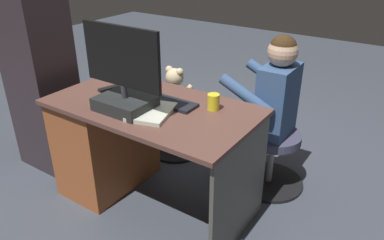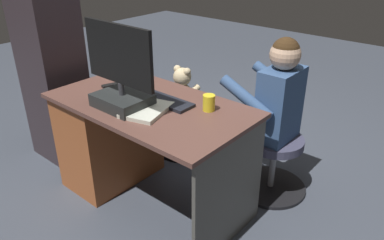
# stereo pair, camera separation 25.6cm
# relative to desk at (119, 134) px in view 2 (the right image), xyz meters

# --- Properties ---
(ground_plane) EXTENTS (10.00, 10.00, 0.00)m
(ground_plane) POSITION_rel_desk_xyz_m (-0.34, -0.31, -0.40)
(ground_plane) COLOR #3E444F
(desk) EXTENTS (1.32, 0.73, 0.75)m
(desk) POSITION_rel_desk_xyz_m (0.00, 0.00, 0.00)
(desk) COLOR brown
(desk) RESTS_ON ground_plane
(monitor) EXTENTS (0.55, 0.26, 0.51)m
(monitor) POSITION_rel_desk_xyz_m (-0.26, 0.14, 0.51)
(monitor) COLOR #242828
(monitor) RESTS_ON desk
(keyboard) EXTENTS (0.42, 0.14, 0.02)m
(keyboard) POSITION_rel_desk_xyz_m (-0.39, -0.07, 0.36)
(keyboard) COLOR black
(keyboard) RESTS_ON desk
(computer_mouse) EXTENTS (0.06, 0.10, 0.04)m
(computer_mouse) POSITION_rel_desk_xyz_m (-0.11, -0.05, 0.37)
(computer_mouse) COLOR #242A2E
(computer_mouse) RESTS_ON desk
(cup) EXTENTS (0.07, 0.07, 0.10)m
(cup) POSITION_rel_desk_xyz_m (-0.69, -0.15, 0.40)
(cup) COLOR yellow
(cup) RESTS_ON desk
(tv_remote) EXTENTS (0.09, 0.16, 0.02)m
(tv_remote) POSITION_rel_desk_xyz_m (0.06, -0.03, 0.36)
(tv_remote) COLOR black
(tv_remote) RESTS_ON desk
(notebook_binder) EXTENTS (0.29, 0.35, 0.02)m
(notebook_binder) POSITION_rel_desk_xyz_m (-0.43, 0.10, 0.36)
(notebook_binder) COLOR beige
(notebook_binder) RESTS_ON desk
(office_chair_teddy) EXTENTS (0.46, 0.46, 0.43)m
(office_chair_teddy) POSITION_rel_desk_xyz_m (-0.04, -0.65, -0.15)
(office_chair_teddy) COLOR black
(office_chair_teddy) RESTS_ON ground_plane
(teddy_bear) EXTENTS (0.23, 0.23, 0.33)m
(teddy_bear) POSITION_rel_desk_xyz_m (-0.04, -0.66, 0.18)
(teddy_bear) COLOR beige
(teddy_bear) RESTS_ON office_chair_teddy
(visitor_chair) EXTENTS (0.51, 0.51, 0.43)m
(visitor_chair) POSITION_rel_desk_xyz_m (-0.91, -0.64, -0.16)
(visitor_chair) COLOR black
(visitor_chair) RESTS_ON ground_plane
(person) EXTENTS (0.54, 0.47, 1.13)m
(person) POSITION_rel_desk_xyz_m (-0.82, -0.65, 0.26)
(person) COLOR #35517C
(person) RESTS_ON ground_plane
(equipment_rack) EXTENTS (0.44, 0.36, 1.37)m
(equipment_rack) POSITION_rel_desk_xyz_m (0.71, 0.04, 0.28)
(equipment_rack) COLOR #30262B
(equipment_rack) RESTS_ON ground_plane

